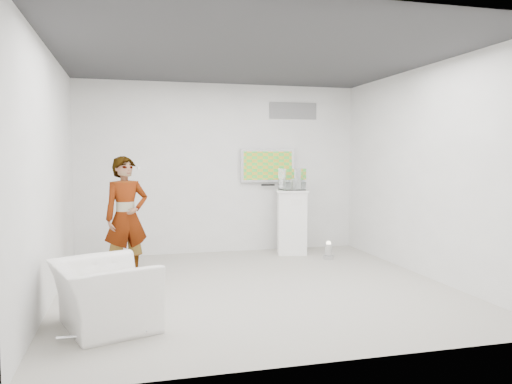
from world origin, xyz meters
TOP-DOWN VIEW (x-y plane):
  - room at (0.00, 0.00)m, footprint 5.01×5.01m
  - tv at (0.85, 2.45)m, footprint 1.00×0.08m
  - logo_decal at (1.35, 2.49)m, footprint 0.90×0.02m
  - person at (-1.64, 0.92)m, footprint 0.73×0.60m
  - armchair at (-1.86, -1.15)m, footprint 1.18×1.27m
  - pedestal at (1.19, 2.04)m, footprint 0.66×0.66m
  - floor_uplight at (1.62, 1.41)m, footprint 0.20×0.20m
  - vitrine at (1.19, 2.04)m, footprint 0.40×0.40m
  - console at (1.19, 2.04)m, footprint 0.07×0.15m
  - wii_remote at (-1.45, 1.14)m, footprint 0.05×0.14m

SIDE VIEW (x-z plane):
  - floor_uplight at x=1.62m, z-range 0.00..0.29m
  - armchair at x=-1.86m, z-range 0.00..0.67m
  - pedestal at x=1.19m, z-range 0.00..1.13m
  - person at x=-1.64m, z-range 0.00..1.72m
  - console at x=1.19m, z-range 1.13..1.32m
  - vitrine at x=1.19m, z-range 1.13..1.51m
  - room at x=0.00m, z-range 0.00..3.00m
  - wii_remote at x=-1.45m, z-range 1.53..1.57m
  - tv at x=0.85m, z-range 1.25..1.85m
  - logo_decal at x=1.35m, z-range 2.40..2.70m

